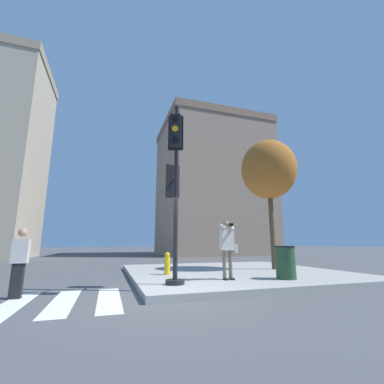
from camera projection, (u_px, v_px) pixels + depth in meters
ground_plane at (164, 299)px, 5.83m from camera, size 160.00×160.00×0.00m
sidewalk_corner at (233, 273)px, 10.17m from camera, size 8.00×8.00×0.17m
traffic_signal_pole at (174, 180)px, 7.29m from camera, size 0.61×1.39×5.15m
person_photographer at (228, 244)px, 7.83m from camera, size 0.58×0.54×1.74m
pedestrian_distant at (19, 261)px, 5.97m from camera, size 0.34×0.20×1.59m
street_tree at (269, 170)px, 11.51m from camera, size 2.41×2.41×5.64m
fire_hydrant at (167, 263)px, 8.92m from camera, size 0.20×0.26×0.75m
trash_bin at (285, 262)px, 7.86m from camera, size 0.61×0.61×0.98m
building_right at (212, 188)px, 30.08m from camera, size 11.60×10.43×15.23m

